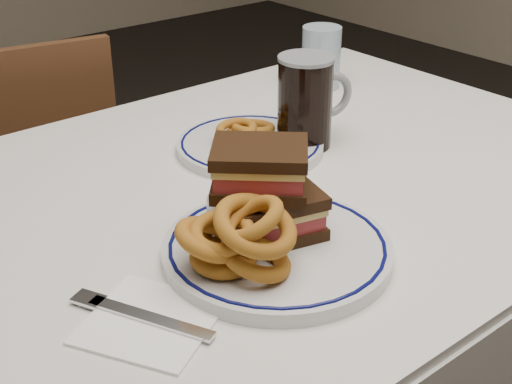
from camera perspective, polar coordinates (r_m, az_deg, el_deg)
dining_table at (r=1.16m, az=0.17°, el=-3.85°), size 1.27×0.87×0.75m
chair_far at (r=1.82m, az=-17.44°, el=0.26°), size 0.44×0.44×0.83m
main_plate at (r=0.91m, az=1.70°, el=-4.60°), size 0.29×0.29×0.02m
reuben_sandwich at (r=0.90m, az=0.82°, el=0.08°), size 0.15×0.15×0.12m
onion_rings_main at (r=0.84m, az=-1.50°, el=-3.73°), size 0.14×0.14×0.11m
ketchup_ramekin at (r=0.95m, az=-2.12°, el=-1.30°), size 0.06×0.06×0.04m
beer_mug at (r=1.21m, az=4.07°, el=7.29°), size 0.14×0.09×0.16m
water_glass at (r=1.50m, az=5.23°, el=10.68°), size 0.08×0.08×0.13m
far_plate at (r=1.21m, az=-0.48°, el=3.77°), size 0.25×0.25×0.02m
onion_rings_far at (r=1.20m, az=-0.92°, el=4.89°), size 0.11×0.08×0.05m
napkin_fork at (r=0.82m, az=-8.63°, el=-10.07°), size 0.19×0.19×0.01m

